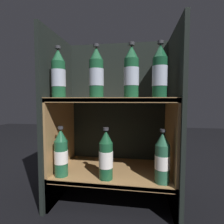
% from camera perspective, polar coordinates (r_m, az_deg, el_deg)
% --- Properties ---
extents(ground_plane, '(6.00, 6.00, 0.00)m').
position_cam_1_polar(ground_plane, '(0.99, -1.40, -31.92)').
color(ground_plane, black).
extents(fridge_back_wall, '(0.69, 0.02, 0.96)m').
position_cam_1_polar(fridge_back_wall, '(1.20, 1.90, -0.99)').
color(fridge_back_wall, black).
rests_on(fridge_back_wall, ground_plane).
extents(fridge_side_left, '(0.02, 0.42, 0.96)m').
position_cam_1_polar(fridge_side_left, '(1.10, -17.04, -1.62)').
color(fridge_side_left, black).
rests_on(fridge_side_left, ground_plane).
extents(fridge_side_right, '(0.02, 0.42, 0.96)m').
position_cam_1_polar(fridge_side_right, '(1.01, 19.71, -2.18)').
color(fridge_side_right, black).
rests_on(fridge_side_right, ground_plane).
extents(shelf_lower, '(0.65, 0.38, 0.18)m').
position_cam_1_polar(shelf_lower, '(1.07, 0.40, -19.81)').
color(shelf_lower, '#9E7547').
rests_on(shelf_lower, ground_plane).
extents(shelf_upper, '(0.65, 0.38, 0.59)m').
position_cam_1_polar(shelf_upper, '(1.00, 0.45, -4.89)').
color(shelf_upper, '#9E7547').
rests_on(shelf_upper, ground_plane).
extents(bottle_upper_front_0, '(0.07, 0.07, 0.26)m').
position_cam_1_polar(bottle_upper_front_0, '(0.95, -17.09, 11.44)').
color(bottle_upper_front_0, '#194C2D').
rests_on(bottle_upper_front_0, shelf_upper).
extents(bottle_upper_front_1, '(0.07, 0.07, 0.26)m').
position_cam_1_polar(bottle_upper_front_1, '(0.89, -5.12, 12.18)').
color(bottle_upper_front_1, '#194C2D').
rests_on(bottle_upper_front_1, shelf_upper).
extents(bottle_upper_front_2, '(0.07, 0.07, 0.26)m').
position_cam_1_polar(bottle_upper_front_2, '(0.86, 6.34, 12.40)').
color(bottle_upper_front_2, '#194C2D').
rests_on(bottle_upper_front_2, shelf_upper).
extents(bottle_upper_front_3, '(0.07, 0.07, 0.26)m').
position_cam_1_polar(bottle_upper_front_3, '(0.87, 15.39, 12.22)').
color(bottle_upper_front_3, '#144228').
rests_on(bottle_upper_front_3, shelf_upper).
extents(bottle_lower_front_0, '(0.07, 0.07, 0.26)m').
position_cam_1_polar(bottle_lower_front_0, '(0.99, -16.30, -12.91)').
color(bottle_lower_front_0, '#1E5638').
rests_on(bottle_lower_front_0, shelf_lower).
extents(bottle_lower_front_1, '(0.07, 0.07, 0.26)m').
position_cam_1_polar(bottle_lower_front_1, '(0.91, -2.01, -14.17)').
color(bottle_lower_front_1, '#194C2D').
rests_on(bottle_lower_front_1, shelf_lower).
extents(bottle_lower_front_2, '(0.07, 0.07, 0.26)m').
position_cam_1_polar(bottle_lower_front_2, '(0.91, 16.11, -14.43)').
color(bottle_lower_front_2, '#285B42').
rests_on(bottle_lower_front_2, shelf_lower).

